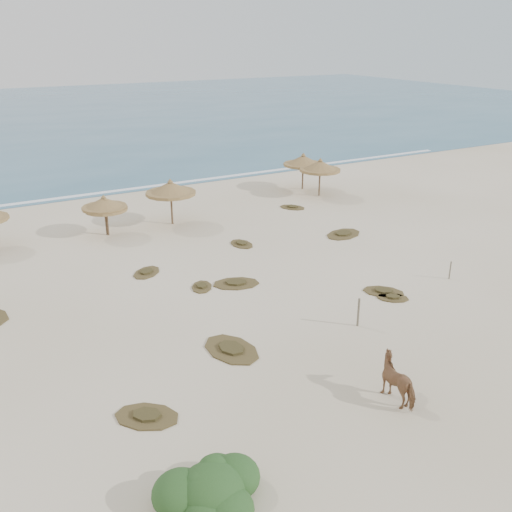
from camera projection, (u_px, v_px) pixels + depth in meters
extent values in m
plane|color=beige|center=(277.00, 331.00, 24.45)|extent=(160.00, 160.00, 0.00)
cube|color=#275876|center=(17.00, 117.00, 85.28)|extent=(200.00, 100.00, 0.01)
cube|color=white|center=(108.00, 192.00, 45.54)|extent=(70.00, 0.60, 0.01)
cylinder|color=brown|center=(107.00, 221.00, 35.58)|extent=(0.11, 0.11, 1.85)
cylinder|color=olive|center=(106.00, 209.00, 35.30)|extent=(2.74, 2.74, 0.16)
cone|color=olive|center=(106.00, 205.00, 35.19)|extent=(2.65, 2.65, 0.66)
cone|color=olive|center=(105.00, 199.00, 35.04)|extent=(0.32, 0.32, 0.19)
cylinder|color=brown|center=(106.00, 220.00, 35.67)|extent=(0.11, 0.11, 1.95)
cylinder|color=olive|center=(105.00, 207.00, 35.37)|extent=(3.01, 3.01, 0.17)
cone|color=olive|center=(104.00, 203.00, 35.26)|extent=(2.91, 2.91, 0.70)
cone|color=olive|center=(103.00, 196.00, 35.11)|extent=(0.33, 0.33, 0.20)
cylinder|color=brown|center=(172.00, 207.00, 37.62)|extent=(0.13, 0.13, 2.31)
cylinder|color=olive|center=(171.00, 193.00, 37.27)|extent=(3.38, 3.38, 0.20)
cone|color=olive|center=(171.00, 188.00, 37.14)|extent=(3.26, 3.26, 0.82)
cone|color=olive|center=(170.00, 180.00, 36.96)|extent=(0.40, 0.40, 0.24)
cylinder|color=brown|center=(303.00, 176.00, 46.02)|extent=(0.13, 0.13, 2.22)
cylinder|color=olive|center=(303.00, 164.00, 45.69)|extent=(4.13, 4.13, 0.19)
cone|color=olive|center=(303.00, 160.00, 45.56)|extent=(3.99, 3.99, 0.79)
cone|color=olive|center=(303.00, 154.00, 45.38)|extent=(0.38, 0.38, 0.23)
cylinder|color=brown|center=(320.00, 182.00, 44.17)|extent=(0.13, 0.13, 2.22)
cylinder|color=olive|center=(320.00, 170.00, 43.83)|extent=(3.75, 3.75, 0.19)
cone|color=olive|center=(320.00, 166.00, 43.71)|extent=(3.63, 3.63, 0.79)
cone|color=olive|center=(320.00, 159.00, 43.53)|extent=(0.38, 0.38, 0.23)
imported|color=#9A6646|center=(400.00, 380.00, 19.63)|extent=(0.91, 1.88, 1.56)
cylinder|color=#6F6553|center=(358.00, 312.00, 24.62)|extent=(0.13, 0.13, 1.32)
cylinder|color=#6F6553|center=(450.00, 270.00, 29.40)|extent=(0.09, 0.09, 0.97)
ellipsoid|color=#2F5825|center=(211.00, 491.00, 15.24)|extent=(1.84, 1.84, 1.38)
ellipsoid|color=#2F5825|center=(234.00, 477.00, 15.87)|extent=(1.47, 1.47, 1.10)
ellipsoid|color=#2F5825|center=(181.00, 494.00, 15.22)|extent=(1.56, 1.56, 1.17)
ellipsoid|color=#2F5825|center=(228.00, 509.00, 14.85)|extent=(1.38, 1.38, 1.03)
ellipsoid|color=#2F5825|center=(217.00, 470.00, 16.23)|extent=(1.10, 1.10, 0.83)
ellipsoid|color=#2F5825|center=(213.00, 468.00, 15.62)|extent=(0.83, 0.83, 0.62)
ellipsoid|color=#2F5825|center=(200.00, 482.00, 15.05)|extent=(0.74, 0.74, 0.55)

